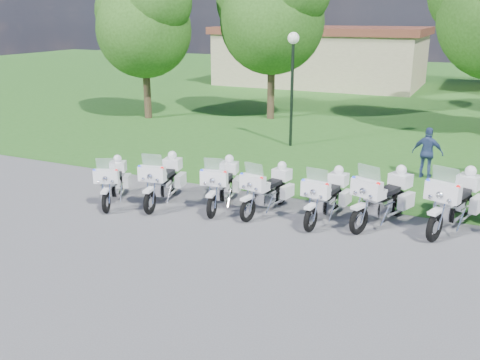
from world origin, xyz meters
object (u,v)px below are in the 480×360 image
at_px(motorcycle_1, 163,179).
at_px(bystander_c, 428,153).
at_px(motorcycle_6, 455,200).
at_px(motorcycle_4, 327,195).
at_px(lamp_post, 293,62).
at_px(motorcycle_0, 113,181).
at_px(motorcycle_5, 383,197).
at_px(motorcycle_3, 268,189).
at_px(motorcycle_2, 222,183).

distance_m(motorcycle_1, bystander_c, 8.37).
bearing_deg(motorcycle_1, motorcycle_6, 179.49).
relative_size(motorcycle_1, motorcycle_4, 1.02).
bearing_deg(lamp_post, motorcycle_0, -105.01).
relative_size(motorcycle_4, motorcycle_6, 0.91).
bearing_deg(lamp_post, motorcycle_6, -44.35).
distance_m(motorcycle_6, lamp_post, 9.45).
xyz_separation_m(motorcycle_4, motorcycle_5, (1.33, 0.35, 0.05)).
relative_size(motorcycle_5, motorcycle_6, 0.94).
bearing_deg(bystander_c, motorcycle_5, 88.48).
bearing_deg(motorcycle_3, motorcycle_6, -158.98).
height_order(motorcycle_5, lamp_post, lamp_post).
bearing_deg(lamp_post, motorcycle_5, -54.13).
bearing_deg(motorcycle_6, bystander_c, -57.00).
bearing_deg(motorcycle_1, motorcycle_4, 177.20).
distance_m(motorcycle_2, motorcycle_6, 5.91).
bearing_deg(bystander_c, motorcycle_1, 45.97).
bearing_deg(motorcycle_3, motorcycle_4, -165.93).
bearing_deg(motorcycle_5, motorcycle_2, 28.75).
height_order(motorcycle_5, motorcycle_6, motorcycle_6).
relative_size(motorcycle_0, motorcycle_5, 0.84).
distance_m(motorcycle_2, lamp_post, 7.80).
distance_m(motorcycle_3, motorcycle_6, 4.62).
xyz_separation_m(motorcycle_5, motorcycle_6, (1.64, 0.37, 0.03)).
xyz_separation_m(motorcycle_0, motorcycle_3, (4.18, 1.10, 0.02)).
xyz_separation_m(motorcycle_0, motorcycle_6, (8.73, 1.92, 0.13)).
height_order(motorcycle_1, motorcycle_6, motorcycle_6).
bearing_deg(motorcycle_2, motorcycle_4, 174.08).
bearing_deg(motorcycle_5, motorcycle_3, 29.56).
distance_m(motorcycle_0, motorcycle_2, 3.06).
distance_m(motorcycle_6, bystander_c, 4.26).
distance_m(motorcycle_3, motorcycle_5, 2.94).
bearing_deg(motorcycle_4, motorcycle_5, -158.00).
xyz_separation_m(motorcycle_0, lamp_post, (2.22, 8.28, 2.68)).
bearing_deg(motorcycle_1, motorcycle_2, -176.63).
height_order(motorcycle_4, bystander_c, bystander_c).
bearing_deg(motorcycle_6, lamp_post, -26.53).
relative_size(motorcycle_1, bystander_c, 1.42).
distance_m(motorcycle_0, motorcycle_6, 8.94).
bearing_deg(lamp_post, motorcycle_4, -63.48).
bearing_deg(motorcycle_2, motorcycle_1, 3.84).
bearing_deg(bystander_c, lamp_post, -17.53).
height_order(motorcycle_3, bystander_c, bystander_c).
bearing_deg(bystander_c, motorcycle_6, 110.31).
xyz_separation_m(motorcycle_5, bystander_c, (0.52, 4.48, 0.12)).
relative_size(motorcycle_0, motorcycle_4, 0.87).
bearing_deg(motorcycle_3, motorcycle_2, 16.87).
relative_size(motorcycle_2, motorcycle_5, 0.96).
xyz_separation_m(motorcycle_3, motorcycle_6, (4.55, 0.82, 0.10)).
relative_size(motorcycle_1, motorcycle_6, 0.92).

